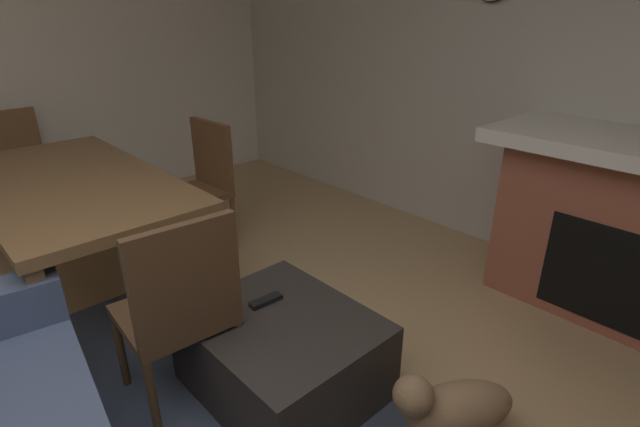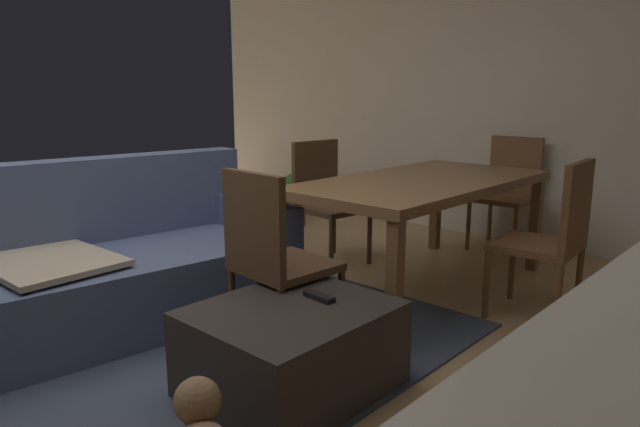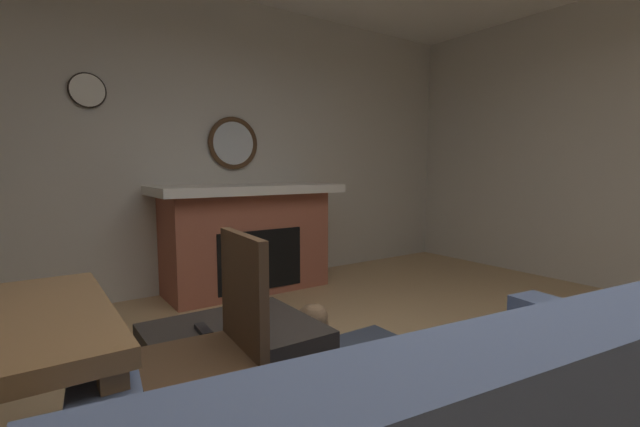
% 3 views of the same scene
% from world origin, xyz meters
% --- Properties ---
extents(floor, '(8.54, 8.54, 0.00)m').
position_xyz_m(floor, '(0.00, 0.00, 0.00)').
color(floor, tan).
extents(wall_right_window_side, '(0.12, 6.61, 2.87)m').
position_xyz_m(wall_right_window_side, '(3.56, 0.00, 1.44)').
color(wall_right_window_side, white).
rests_on(wall_right_window_side, ground).
extents(area_rug, '(2.60, 2.00, 0.01)m').
position_xyz_m(area_rug, '(0.37, -0.29, 0.01)').
color(area_rug, '#3D475B').
rests_on(area_rug, ground).
extents(couch, '(2.02, 1.17, 0.91)m').
position_xyz_m(couch, '(0.25, 0.41, 0.32)').
color(couch, '#4C5B7F').
rests_on(couch, ground).
extents(ottoman_coffee_table, '(0.82, 0.69, 0.39)m').
position_xyz_m(ottoman_coffee_table, '(0.37, -0.91, 0.20)').
color(ottoman_coffee_table, '#2D2826').
rests_on(ottoman_coffee_table, ground).
extents(tv_remote, '(0.06, 0.16, 0.02)m').
position_xyz_m(tv_remote, '(0.52, -0.94, 0.41)').
color(tv_remote, black).
rests_on(tv_remote, ottoman_coffee_table).
extents(dining_table, '(1.90, 0.96, 0.74)m').
position_xyz_m(dining_table, '(1.93, -0.56, 0.67)').
color(dining_table, brown).
rests_on(dining_table, ground).
extents(dining_chair_east, '(0.45, 0.45, 0.93)m').
position_xyz_m(dining_chair_east, '(3.27, -0.56, 0.52)').
color(dining_chair_east, brown).
rests_on(dining_chair_east, ground).
extents(dining_chair_north, '(0.48, 0.48, 0.93)m').
position_xyz_m(dining_chair_north, '(1.94, 0.31, 0.52)').
color(dining_chair_north, '#513823').
rests_on(dining_chair_north, ground).
extents(dining_chair_south, '(0.47, 0.47, 0.93)m').
position_xyz_m(dining_chair_south, '(1.93, -1.43, 0.52)').
color(dining_chair_south, brown).
rests_on(dining_chair_south, ground).
extents(dining_chair_west, '(0.47, 0.47, 0.93)m').
position_xyz_m(dining_chair_west, '(0.59, -0.56, 0.52)').
color(dining_chair_west, '#513823').
rests_on(dining_chair_west, ground).
extents(potted_plant, '(0.33, 0.33, 0.52)m').
position_xyz_m(potted_plant, '(2.63, 1.32, 0.30)').
color(potted_plant, brown).
rests_on(potted_plant, ground).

